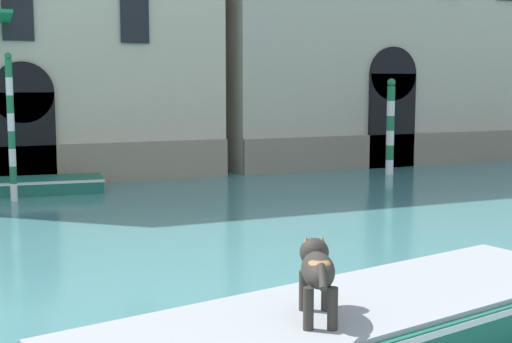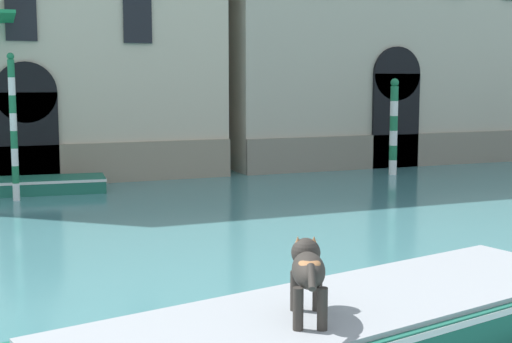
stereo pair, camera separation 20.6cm
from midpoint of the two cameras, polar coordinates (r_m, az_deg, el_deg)
boat_foreground at (r=9.15m, az=7.38°, el=-11.91°), size 8.27×3.93×0.61m
dog_on_deck at (r=8.27m, az=4.20°, el=-7.79°), size 0.71×1.24×0.87m
mooring_pole_0 at (r=25.67m, az=10.47°, el=3.59°), size 0.29×0.29×3.40m
mooring_pole_1 at (r=20.71m, az=-19.27°, el=3.37°), size 0.20×0.20×4.08m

